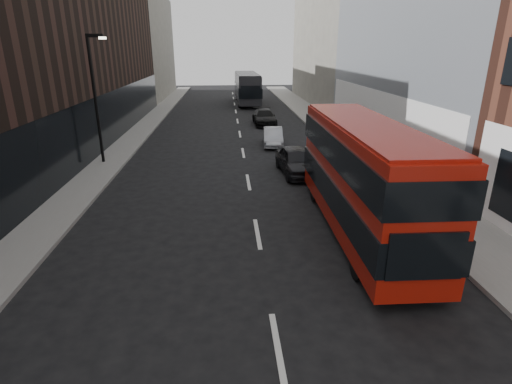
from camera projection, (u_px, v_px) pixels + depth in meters
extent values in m
cube|color=slate|center=(336.00, 134.00, 31.12)|extent=(3.00, 80.00, 0.15)
cube|color=slate|center=(134.00, 137.00, 30.04)|extent=(2.00, 80.00, 0.15)
cube|color=silver|center=(378.00, 119.00, 26.87)|extent=(0.35, 21.00, 3.80)
cube|color=slate|center=(332.00, 24.00, 46.17)|extent=(5.00, 24.00, 18.00)
cube|color=black|center=(94.00, 40.00, 32.13)|extent=(5.00, 24.00, 14.00)
cube|color=slate|center=(146.00, 47.00, 52.92)|extent=(5.00, 20.00, 13.00)
cylinder|color=black|center=(95.00, 101.00, 22.24)|extent=(0.16, 0.16, 7.00)
cube|color=black|center=(94.00, 36.00, 21.11)|extent=(0.90, 0.15, 0.18)
cube|color=#FFF2CC|center=(102.00, 38.00, 21.18)|extent=(0.35, 0.22, 0.12)
cube|color=#A2150A|center=(363.00, 176.00, 14.14)|extent=(2.40, 9.97, 3.62)
cube|color=black|center=(361.00, 191.00, 14.34)|extent=(2.52, 10.03, 0.99)
cube|color=black|center=(365.00, 150.00, 13.81)|extent=(2.52, 10.03, 0.99)
cube|color=black|center=(426.00, 257.00, 9.60)|extent=(1.92, 0.11, 1.27)
cube|color=black|center=(329.00, 153.00, 18.98)|extent=(1.92, 0.11, 1.27)
cube|color=#A2150A|center=(368.00, 124.00, 13.51)|extent=(2.30, 9.58, 0.12)
cylinder|color=black|center=(315.00, 192.00, 17.65)|extent=(0.28, 0.91, 0.90)
cylinder|color=black|center=(359.00, 191.00, 17.76)|extent=(0.28, 0.91, 0.90)
cylinder|color=black|center=(358.00, 265.00, 11.68)|extent=(0.28, 0.91, 0.90)
cylinder|color=black|center=(424.00, 263.00, 11.79)|extent=(0.28, 0.91, 0.90)
cube|color=black|center=(247.00, 87.00, 48.19)|extent=(2.66, 11.02, 3.10)
cube|color=black|center=(247.00, 89.00, 48.26)|extent=(2.78, 11.07, 1.10)
cube|color=black|center=(251.00, 92.00, 43.03)|extent=(2.12, 0.11, 1.40)
cube|color=black|center=(244.00, 84.00, 53.37)|extent=(2.12, 0.11, 1.40)
cube|color=black|center=(247.00, 74.00, 47.65)|extent=(2.55, 10.58, 0.12)
cylinder|color=black|center=(237.00, 96.00, 51.88)|extent=(0.31, 1.00, 1.00)
cylinder|color=black|center=(254.00, 96.00, 52.06)|extent=(0.31, 1.00, 1.00)
cylinder|color=black|center=(240.00, 103.00, 45.30)|extent=(0.31, 1.00, 1.00)
cylinder|color=black|center=(259.00, 103.00, 45.48)|extent=(0.31, 1.00, 1.00)
imported|color=black|center=(296.00, 161.00, 21.45)|extent=(2.03, 4.35, 1.44)
imported|color=#909398|center=(273.00, 137.00, 27.78)|extent=(1.56, 3.78, 1.22)
imported|color=black|center=(264.00, 117.00, 35.25)|extent=(1.97, 4.60, 1.32)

